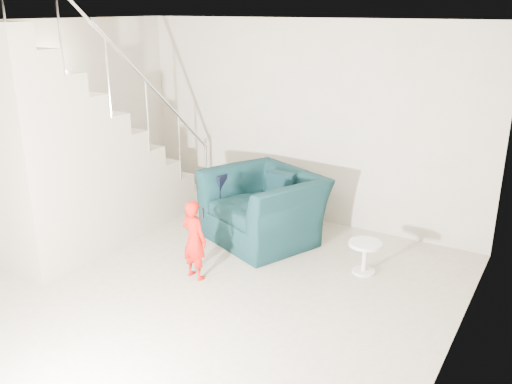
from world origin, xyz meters
The scene contains 12 objects.
floor centered at (0.00, 0.00, 0.00)m, with size 5.50×5.50×0.00m, color gray.
ceiling centered at (0.00, 0.00, 2.70)m, with size 5.50×5.50×0.00m, color silver.
back_wall centered at (0.00, 2.75, 1.35)m, with size 5.00×5.00×0.00m, color #A89B89.
left_wall centered at (-2.50, 0.00, 1.35)m, with size 5.50×5.50×0.00m, color #A89B89.
right_wall centered at (2.50, 0.00, 1.35)m, with size 5.50×5.50×0.00m, color #A89B89.
armchair centered at (-0.09, 1.78, 0.44)m, with size 1.34×1.17×0.87m, color black.
toddler centered at (-0.21, 0.50, 0.45)m, with size 0.33×0.21×0.90m, color #921704.
side_table centered at (1.35, 1.56, 0.25)m, with size 0.37×0.37×0.37m.
staircase centered at (-2.00, 0.55, 0.95)m, with size 1.02×3.03×3.62m.
cushion centered at (0.04, 2.02, 0.68)m, with size 0.38×0.11×0.36m, color black.
throw centered at (-0.63, 1.80, 0.55)m, with size 0.05×0.46×0.51m, color black.
phone centered at (-0.08, 0.50, 0.78)m, with size 0.02×0.05×0.10m, color black.
Camera 1 is at (3.13, -3.75, 2.83)m, focal length 38.00 mm.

